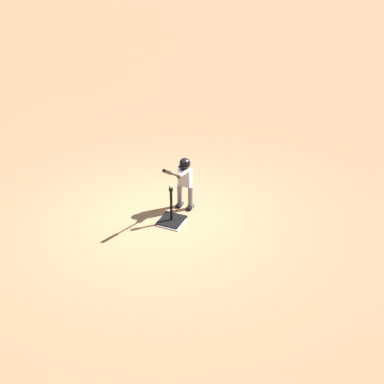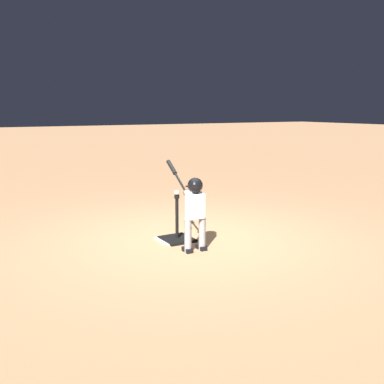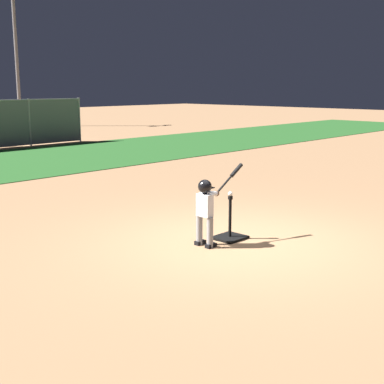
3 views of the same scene
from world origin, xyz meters
TOP-DOWN VIEW (x-y plane):
  - ground_plane at (0.00, 0.00)m, footprint 90.00×90.00m
  - home_plate at (0.04, 0.27)m, footprint 0.45×0.45m
  - batting_tee at (-0.00, 0.23)m, footprint 0.48×0.43m
  - batter_child at (-0.53, 0.26)m, footprint 0.96×0.32m
  - baseball at (-0.00, 0.23)m, footprint 0.07×0.07m
  - field_light_pole at (9.91, 24.63)m, footprint 1.76×0.44m

SIDE VIEW (x-z plane):
  - ground_plane at x=0.00m, z-range 0.00..0.00m
  - home_plate at x=0.04m, z-range 0.00..0.02m
  - batting_tee at x=0.00m, z-range -0.26..0.43m
  - batter_child at x=-0.53m, z-range 0.06..1.25m
  - baseball at x=0.00m, z-range 0.70..0.77m
  - field_light_pole at x=9.91m, z-range 1.32..9.99m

